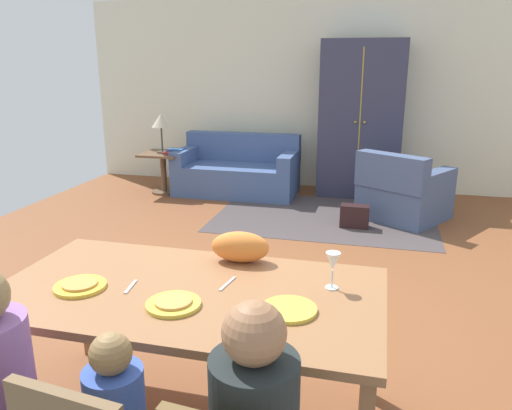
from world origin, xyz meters
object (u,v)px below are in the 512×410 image
(armchair, at_px, (403,193))
(book_lower, at_px, (172,153))
(person_man, at_px, (5,405))
(book_upper, at_px, (176,150))
(armoire, at_px, (361,120))
(handbag, at_px, (355,216))
(couch, at_px, (238,172))
(plate_near_woman, at_px, (289,309))
(side_table, at_px, (163,167))
(dining_table, at_px, (189,301))
(plate_near_child, at_px, (173,304))
(table_lamp, at_px, (161,122))
(plate_near_man, at_px, (80,286))
(cat, at_px, (240,247))
(wine_glass, at_px, (333,263))

(armchair, bearing_deg, book_lower, 172.64)
(person_man, relative_size, book_upper, 5.04)
(person_man, height_order, book_lower, person_man)
(armoire, bearing_deg, armchair, -60.83)
(handbag, bearing_deg, couch, 145.95)
(couch, relative_size, book_lower, 7.62)
(plate_near_woman, height_order, couch, couch)
(handbag, bearing_deg, person_man, -105.47)
(couch, height_order, side_table, couch)
(couch, bearing_deg, plate_near_woman, -71.08)
(dining_table, bearing_deg, plate_near_child, -90.00)
(couch, xyz_separation_m, table_lamp, (-1.02, -0.26, 0.70))
(person_man, height_order, book_upper, person_man)
(plate_near_woman, bearing_deg, plate_near_man, -178.89)
(plate_near_child, distance_m, armchair, 4.25)
(dining_table, relative_size, plate_near_child, 7.49)
(dining_table, xyz_separation_m, couch, (-1.09, 4.59, -0.39))
(cat, relative_size, handbag, 1.00)
(book_upper, relative_size, handbag, 0.69)
(plate_near_woman, relative_size, cat, 0.78)
(plate_near_child, height_order, person_man, person_man)
(plate_near_man, bearing_deg, handbag, 72.27)
(armoire, bearing_deg, table_lamp, -167.64)
(book_upper, distance_m, handbag, 2.77)
(plate_near_man, bearing_deg, armchair, 67.53)
(couch, relative_size, armchair, 1.42)
(plate_near_child, height_order, armoire, armoire)
(wine_glass, relative_size, couch, 0.11)
(plate_near_man, height_order, handbag, plate_near_man)
(dining_table, height_order, wine_glass, wine_glass)
(plate_near_man, relative_size, couch, 0.15)
(table_lamp, bearing_deg, handbag, -18.21)
(dining_table, distance_m, armoire, 4.97)
(armoire, relative_size, side_table, 3.62)
(person_man, distance_m, handbag, 4.29)
(plate_near_child, relative_size, table_lamp, 0.46)
(plate_near_child, bearing_deg, book_lower, 113.66)
(cat, distance_m, armchair, 3.67)
(book_upper, height_order, handbag, book_upper)
(person_man, bearing_deg, side_table, 107.66)
(plate_near_man, xyz_separation_m, armchair, (1.66, 4.01, -0.45))
(plate_near_child, bearing_deg, wine_glass, 28.10)
(wine_glass, bearing_deg, book_upper, 121.81)
(cat, height_order, book_lower, cat)
(cat, xyz_separation_m, couch, (-1.24, 4.19, -0.54))
(side_table, bearing_deg, dining_table, -63.99)
(wine_glass, height_order, armchair, wine_glass)
(couch, relative_size, handbag, 5.24)
(couch, xyz_separation_m, side_table, (-1.02, -0.26, 0.07))
(wine_glass, bearing_deg, armchair, 82.80)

